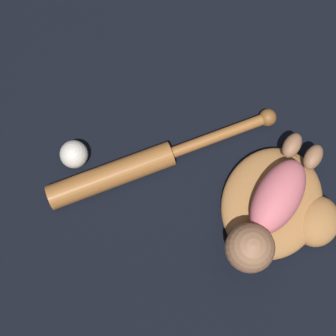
{
  "coord_description": "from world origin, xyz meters",
  "views": [
    {
      "loc": [
        0.31,
        -0.08,
        1.39
      ],
      "look_at": [
        0.03,
        -0.27,
        0.07
      ],
      "focal_mm": 60.0,
      "sensor_mm": 36.0,
      "label": 1
    }
  ],
  "objects_px": {
    "baby_figure": "(268,215)",
    "baseball_bat": "(135,167)",
    "baseball_glove": "(279,206)",
    "baseball": "(74,154)"
  },
  "relations": [
    {
      "from": "baseball_glove",
      "to": "baseball",
      "type": "distance_m",
      "value": 0.53
    },
    {
      "from": "baseball_bat",
      "to": "baseball",
      "type": "relative_size",
      "value": 7.28
    },
    {
      "from": "baseball_glove",
      "to": "baseball_bat",
      "type": "relative_size",
      "value": 0.63
    },
    {
      "from": "baseball_bat",
      "to": "baseball",
      "type": "distance_m",
      "value": 0.16
    },
    {
      "from": "baby_figure",
      "to": "baseball_bat",
      "type": "bearing_deg",
      "value": -80.02
    },
    {
      "from": "baby_figure",
      "to": "baseball",
      "type": "relative_size",
      "value": 5.12
    },
    {
      "from": "baseball_glove",
      "to": "baseball",
      "type": "height_order",
      "value": "baseball_glove"
    },
    {
      "from": "baseball_glove",
      "to": "baseball",
      "type": "bearing_deg",
      "value": -70.8
    },
    {
      "from": "baby_figure",
      "to": "baseball_bat",
      "type": "distance_m",
      "value": 0.35
    },
    {
      "from": "baseball_glove",
      "to": "baseball_bat",
      "type": "height_order",
      "value": "baseball_glove"
    }
  ]
}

